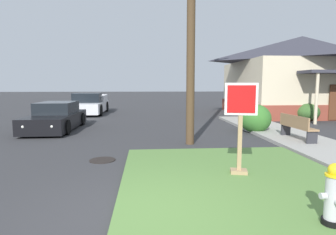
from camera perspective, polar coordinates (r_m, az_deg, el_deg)
ground_plane at (r=4.53m, az=-5.33°, el=-20.05°), size 160.00×160.00×0.00m
grass_corner_patch at (r=6.12m, az=14.06°, el=-12.54°), size 4.83×5.71×0.08m
sidewalk_strip at (r=10.85m, az=26.16°, el=-4.48°), size 2.20×14.67×0.12m
fire_hydrant at (r=4.64m, az=30.84°, el=-13.67°), size 0.38×0.34×0.89m
stop_sign at (r=6.28m, az=14.57°, el=-2.72°), size 0.68×0.36×2.00m
manhole_cover at (r=7.83m, az=-13.30°, el=-8.50°), size 0.70×0.70×0.02m
parked_sedan_black at (r=13.70m, az=-21.93°, el=-0.03°), size 1.90×4.54×1.25m
pickup_truck_white at (r=20.34m, az=-15.85°, el=2.46°), size 2.19×5.09×1.48m
street_bench at (r=10.84m, az=24.86°, el=-1.56°), size 0.47×1.78×0.85m
corner_house at (r=21.62m, az=25.56°, el=7.95°), size 9.33×9.33×5.36m
shrub_near_porch at (r=17.65m, az=26.64°, el=0.99°), size 1.34×1.34×0.99m
shrub_by_curb at (r=12.42m, az=17.44°, el=-0.19°), size 1.33×1.33×1.22m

